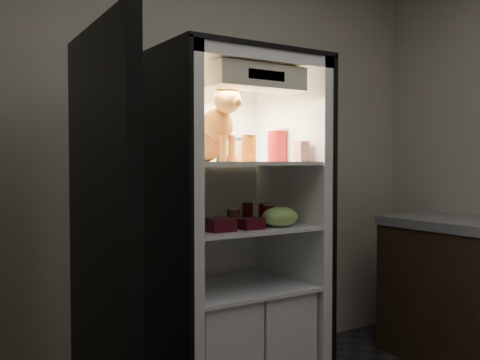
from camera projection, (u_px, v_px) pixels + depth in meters
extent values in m
plane|color=#AEA491|center=(194.00, 152.00, 3.32)|extent=(3.60, 0.00, 3.60)
cube|color=white|center=(204.00, 222.00, 3.23)|extent=(0.85, 0.06, 1.85)
cube|color=white|center=(167.00, 233.00, 2.74)|extent=(0.06, 0.70, 1.85)
cube|color=white|center=(288.00, 223.00, 3.17)|extent=(0.06, 0.70, 1.85)
cube|color=white|center=(232.00, 65.00, 2.93)|extent=(0.85, 0.70, 0.06)
cube|color=black|center=(159.00, 233.00, 2.72)|extent=(0.02, 0.72, 1.87)
cube|color=black|center=(294.00, 223.00, 3.19)|extent=(0.02, 0.72, 1.87)
cube|color=black|center=(232.00, 57.00, 2.92)|extent=(0.90, 0.72, 0.02)
cube|color=white|center=(235.00, 163.00, 2.92)|extent=(0.73, 0.62, 0.02)
cube|color=white|center=(235.00, 227.00, 2.93)|extent=(0.73, 0.62, 0.02)
cube|color=white|center=(207.00, 337.00, 2.86)|extent=(0.34, 0.58, 0.48)
cube|color=white|center=(261.00, 326.00, 3.05)|extent=(0.34, 0.58, 0.48)
cube|color=white|center=(235.00, 287.00, 2.94)|extent=(0.73, 0.62, 0.02)
cube|color=beige|center=(257.00, 77.00, 2.73)|extent=(0.52, 0.18, 0.12)
cube|color=black|center=(266.00, 75.00, 2.66)|extent=(0.22, 0.01, 0.05)
cube|color=black|center=(101.00, 250.00, 2.21)|extent=(0.10, 0.87, 1.85)
cube|color=white|center=(107.00, 343.00, 2.18)|extent=(0.09, 0.64, 0.12)
cube|color=white|center=(106.00, 221.00, 2.16)|extent=(0.09, 0.64, 0.12)
ellipsoid|color=#C15118|center=(203.00, 142.00, 2.90)|extent=(0.29, 0.32, 0.22)
ellipsoid|color=#C15118|center=(218.00, 125.00, 2.83)|extent=(0.22, 0.20, 0.19)
sphere|color=#C36F26|center=(227.00, 100.00, 2.78)|extent=(0.18, 0.18, 0.14)
sphere|color=#C36F26|center=(236.00, 102.00, 2.75)|extent=(0.08, 0.08, 0.06)
cone|color=#C36F26|center=(220.00, 86.00, 2.76)|extent=(0.07, 0.07, 0.06)
cone|color=#C36F26|center=(231.00, 88.00, 2.82)|extent=(0.07, 0.07, 0.06)
cylinder|color=#C15118|center=(223.00, 148.00, 2.77)|extent=(0.04, 0.04, 0.14)
cylinder|color=#C15118|center=(232.00, 148.00, 2.82)|extent=(0.04, 0.04, 0.14)
cylinder|color=#C15118|center=(231.00, 158.00, 2.94)|extent=(0.21, 0.20, 0.04)
cylinder|color=green|center=(222.00, 146.00, 2.95)|extent=(0.07, 0.07, 0.17)
cylinder|color=green|center=(222.00, 129.00, 2.94)|extent=(0.07, 0.07, 0.02)
cylinder|color=white|center=(234.00, 151.00, 3.04)|extent=(0.10, 0.10, 0.12)
cylinder|color=#1740A1|center=(234.00, 139.00, 3.04)|extent=(0.10, 0.10, 0.02)
cylinder|color=maroon|center=(249.00, 150.00, 2.96)|extent=(0.08, 0.08, 0.13)
cylinder|color=#BC8F32|center=(249.00, 136.00, 2.96)|extent=(0.08, 0.08, 0.01)
cylinder|color=#A5161B|center=(277.00, 146.00, 3.12)|extent=(0.11, 0.11, 0.18)
cylinder|color=white|center=(277.00, 130.00, 3.12)|extent=(0.12, 0.12, 0.02)
cube|color=white|center=(302.00, 151.00, 2.92)|extent=(0.06, 0.06, 0.11)
cylinder|color=black|center=(248.00, 212.00, 3.09)|extent=(0.06, 0.06, 0.11)
cylinder|color=#B2B2B2|center=(248.00, 202.00, 3.09)|extent=(0.06, 0.06, 0.00)
cylinder|color=black|center=(264.00, 213.00, 3.10)|extent=(0.06, 0.06, 0.11)
cylinder|color=#B2B2B2|center=(264.00, 203.00, 3.10)|extent=(0.06, 0.06, 0.00)
cylinder|color=black|center=(269.00, 215.00, 2.96)|extent=(0.06, 0.06, 0.11)
cylinder|color=#B2B2B2|center=(269.00, 205.00, 2.95)|extent=(0.06, 0.06, 0.00)
cylinder|color=#583019|center=(234.00, 217.00, 2.93)|extent=(0.07, 0.07, 0.09)
cylinder|color=#B2B2B2|center=(233.00, 208.00, 2.93)|extent=(0.07, 0.07, 0.01)
ellipsoid|color=#82B655|center=(280.00, 217.00, 2.87)|extent=(0.22, 0.16, 0.11)
cube|color=#440B12|center=(219.00, 225.00, 2.68)|extent=(0.13, 0.13, 0.06)
cube|color=#440B12|center=(250.00, 224.00, 2.77)|extent=(0.11, 0.11, 0.06)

